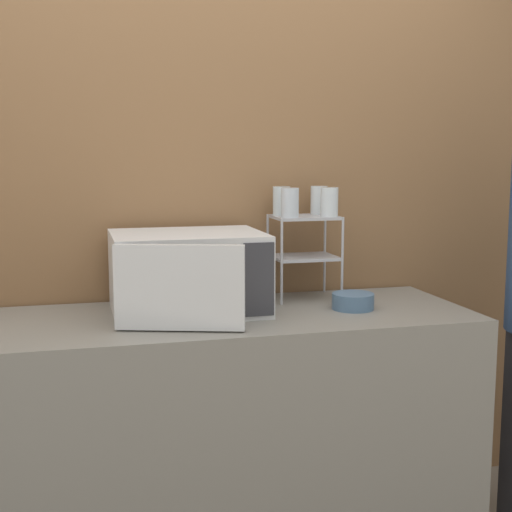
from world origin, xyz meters
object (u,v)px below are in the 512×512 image
at_px(glass_front_left, 290,203).
at_px(glass_back_left, 281,201).
at_px(microwave, 187,273).
at_px(dish_rack, 304,239).
at_px(bowl, 353,301).
at_px(glass_front_right, 329,202).
at_px(glass_back_right, 319,200).

bearing_deg(glass_front_left, glass_back_left, 89.56).
bearing_deg(glass_back_left, microwave, -154.90).
relative_size(dish_rack, bowl, 2.12).
distance_m(glass_back_left, bowl, 0.50).
bearing_deg(glass_back_left, glass_front_right, -36.39).
bearing_deg(glass_front_right, glass_front_left, 179.50).
distance_m(glass_front_left, glass_back_left, 0.12).
distance_m(dish_rack, bowl, 0.34).
relative_size(dish_rack, glass_front_left, 2.92).
bearing_deg(bowl, glass_back_left, 123.24).
bearing_deg(glass_front_right, glass_back_right, 90.43).
bearing_deg(dish_rack, microwave, -164.23).
bearing_deg(bowl, glass_front_left, 137.43).
bearing_deg(glass_back_left, dish_rack, -34.30).
bearing_deg(glass_front_right, glass_back_left, 143.61).
bearing_deg(glass_back_right, dish_rack, -145.60).
distance_m(glass_back_right, glass_back_left, 0.16).
xyz_separation_m(glass_front_left, bowl, (0.19, -0.18, -0.36)).
bearing_deg(bowl, microwave, 170.59).
bearing_deg(dish_rack, glass_back_left, 145.70).
relative_size(microwave, glass_back_left, 5.08).
bearing_deg(glass_front_left, glass_back_right, 35.99).
relative_size(glass_front_right, glass_back_left, 1.00).
xyz_separation_m(microwave, glass_front_right, (0.57, 0.08, 0.24)).
bearing_deg(glass_front_right, bowl, -79.38).
xyz_separation_m(microwave, bowl, (0.60, -0.10, -0.12)).
distance_m(microwave, glass_back_left, 0.52).
xyz_separation_m(glass_back_right, glass_front_right, (0.00, -0.12, 0.00)).
xyz_separation_m(glass_front_right, bowl, (0.03, -0.18, -0.36)).
relative_size(microwave, glass_back_right, 5.08).
relative_size(microwave, glass_front_right, 5.08).
distance_m(microwave, dish_rack, 0.52).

